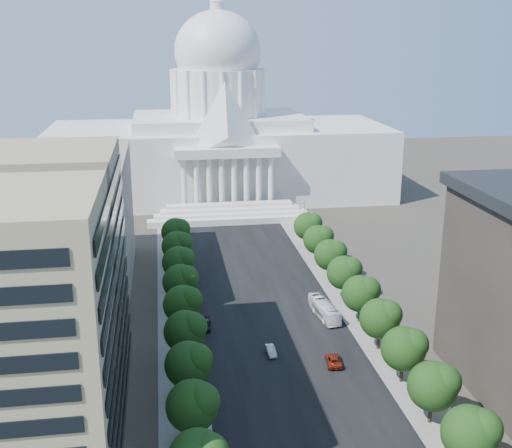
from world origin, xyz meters
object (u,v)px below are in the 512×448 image
car_silver (271,351)px  city_bus (324,309)px  car_dark_b (205,325)px  car_red (334,360)px

car_silver → city_bus: (13.78, 14.48, 0.99)m
city_bus → car_silver: bearing=-140.3°
car_silver → car_dark_b: car_dark_b is taller
city_bus → car_dark_b: bearing=177.6°
car_red → car_dark_b: car_red is taller
car_red → car_dark_b: (-21.67, 17.91, -0.02)m
car_silver → car_dark_b: size_ratio=0.85×
car_red → city_bus: 20.12m
car_dark_b → city_bus: (24.94, 1.92, 0.96)m
car_silver → city_bus: city_bus is taller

